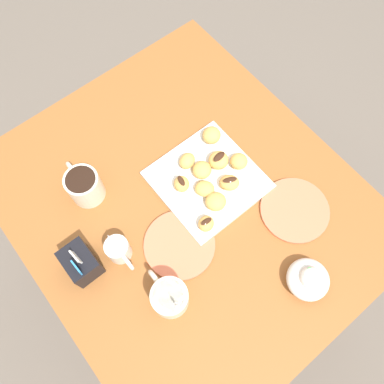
# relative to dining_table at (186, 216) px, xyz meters

# --- Properties ---
(ground_plane) EXTENTS (8.00, 8.00, 0.00)m
(ground_plane) POSITION_rel_dining_table_xyz_m (0.00, 0.00, -0.60)
(ground_plane) COLOR #665B51
(dining_table) EXTENTS (1.00, 0.86, 0.73)m
(dining_table) POSITION_rel_dining_table_xyz_m (0.00, 0.00, 0.00)
(dining_table) COLOR #935628
(dining_table) RESTS_ON ground_plane
(pastry_plate_square) EXTENTS (0.27, 0.27, 0.02)m
(pastry_plate_square) POSITION_rel_dining_table_xyz_m (0.01, -0.08, 0.14)
(pastry_plate_square) COLOR silver
(pastry_plate_square) RESTS_ON dining_table
(coffee_mug_cream_left) EXTENTS (0.13, 0.09, 0.14)m
(coffee_mug_cream_left) POSITION_rel_dining_table_xyz_m (-0.18, 0.19, 0.18)
(coffee_mug_cream_left) COLOR silver
(coffee_mug_cream_left) RESTS_ON dining_table
(coffee_mug_cream_right) EXTENTS (0.13, 0.09, 0.09)m
(coffee_mug_cream_right) POSITION_rel_dining_table_xyz_m (0.19, 0.19, 0.18)
(coffee_mug_cream_right) COLOR silver
(coffee_mug_cream_right) RESTS_ON dining_table
(cream_pitcher_white) EXTENTS (0.10, 0.06, 0.07)m
(cream_pitcher_white) POSITION_rel_dining_table_xyz_m (-0.01, 0.22, 0.17)
(cream_pitcher_white) COLOR silver
(cream_pitcher_white) RESTS_ON dining_table
(sugar_caddy) EXTENTS (0.09, 0.07, 0.11)m
(sugar_caddy) POSITION_rel_dining_table_xyz_m (0.02, 0.31, 0.17)
(sugar_caddy) COLOR black
(sugar_caddy) RESTS_ON dining_table
(ice_cream_bowl) EXTENTS (0.11, 0.11, 0.08)m
(ice_cream_bowl) POSITION_rel_dining_table_xyz_m (-0.36, -0.10, 0.16)
(ice_cream_bowl) COLOR silver
(ice_cream_bowl) RESTS_ON dining_table
(saucer_coral_left) EXTENTS (0.19, 0.19, 0.01)m
(saucer_coral_left) POSITION_rel_dining_table_xyz_m (-0.21, -0.21, 0.13)
(saucer_coral_left) COLOR #E5704C
(saucer_coral_left) RESTS_ON dining_table
(saucer_coral_right) EXTENTS (0.19, 0.19, 0.01)m
(saucer_coral_right) POSITION_rel_dining_table_xyz_m (-0.09, 0.09, 0.13)
(saucer_coral_right) COLOR #E5704C
(saucer_coral_right) RESTS_ON dining_table
(beignet_0) EXTENTS (0.06, 0.06, 0.03)m
(beignet_0) POSITION_rel_dining_table_xyz_m (0.08, -0.07, 0.16)
(beignet_0) COLOR #DBA351
(beignet_0) RESTS_ON pastry_plate_square
(beignet_1) EXTENTS (0.07, 0.07, 0.03)m
(beignet_1) POSITION_rel_dining_table_xyz_m (0.03, -0.08, 0.16)
(beignet_1) COLOR #DBA351
(beignet_1) RESTS_ON pastry_plate_square
(beignet_2) EXTENTS (0.07, 0.07, 0.04)m
(beignet_2) POSITION_rel_dining_table_xyz_m (0.10, -0.17, 0.16)
(beignet_2) COLOR #DBA351
(beignet_2) RESTS_ON pastry_plate_square
(beignet_3) EXTENTS (0.06, 0.06, 0.04)m
(beignet_3) POSITION_rel_dining_table_xyz_m (0.03, -0.14, 0.16)
(beignet_3) COLOR #DBA351
(beignet_3) RESTS_ON pastry_plate_square
(chocolate_drizzle_3) EXTENTS (0.02, 0.04, 0.00)m
(chocolate_drizzle_3) POSITION_rel_dining_table_xyz_m (0.03, -0.14, 0.19)
(chocolate_drizzle_3) COLOR #381E11
(chocolate_drizzle_3) RESTS_ON beignet_3
(beignet_4) EXTENTS (0.07, 0.07, 0.04)m
(beignet_4) POSITION_rel_dining_table_xyz_m (-0.04, -0.12, 0.16)
(beignet_4) COLOR #DBA351
(beignet_4) RESTS_ON pastry_plate_square
(chocolate_drizzle_4) EXTENTS (0.03, 0.04, 0.00)m
(chocolate_drizzle_4) POSITION_rel_dining_table_xyz_m (-0.04, -0.12, 0.18)
(chocolate_drizzle_4) COLOR #381E11
(chocolate_drizzle_4) RESTS_ON beignet_4
(beignet_5) EXTENTS (0.06, 0.06, 0.04)m
(beignet_5) POSITION_rel_dining_table_xyz_m (0.03, -0.01, 0.16)
(beignet_5) COLOR #DBA351
(beignet_5) RESTS_ON pastry_plate_square
(chocolate_drizzle_5) EXTENTS (0.03, 0.02, 0.00)m
(chocolate_drizzle_5) POSITION_rel_dining_table_xyz_m (0.03, -0.01, 0.18)
(chocolate_drizzle_5) COLOR #381E11
(chocolate_drizzle_5) RESTS_ON beignet_5
(beignet_6) EXTENTS (0.05, 0.05, 0.03)m
(beignet_6) POSITION_rel_dining_table_xyz_m (-0.09, 0.01, 0.16)
(beignet_6) COLOR #DBA351
(beignet_6) RESTS_ON pastry_plate_square
(chocolate_drizzle_6) EXTENTS (0.02, 0.03, 0.00)m
(chocolate_drizzle_6) POSITION_rel_dining_table_xyz_m (-0.09, 0.01, 0.18)
(chocolate_drizzle_6) COLOR #381E11
(chocolate_drizzle_6) RESTS_ON beignet_6
(beignet_7) EXTENTS (0.07, 0.07, 0.04)m
(beignet_7) POSITION_rel_dining_table_xyz_m (-0.01, -0.18, 0.16)
(beignet_7) COLOR #DBA351
(beignet_7) RESTS_ON pastry_plate_square
(beignet_8) EXTENTS (0.07, 0.07, 0.04)m
(beignet_8) POSITION_rel_dining_table_xyz_m (-0.06, -0.05, 0.16)
(beignet_8) COLOR #DBA351
(beignet_8) RESTS_ON pastry_plate_square
(beignet_9) EXTENTS (0.07, 0.07, 0.03)m
(beignet_9) POSITION_rel_dining_table_xyz_m (-0.01, -0.05, 0.16)
(beignet_9) COLOR #DBA351
(beignet_9) RESTS_ON pastry_plate_square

